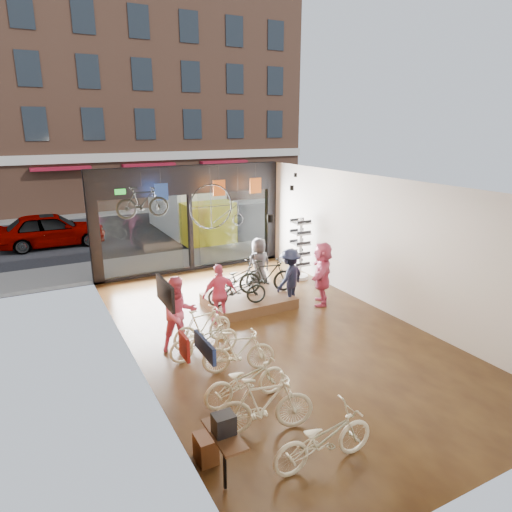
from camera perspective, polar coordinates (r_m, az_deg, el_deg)
ground_plane at (r=11.98m, az=2.06°, el=-9.50°), size 7.00×12.00×0.04m
ceiling at (r=10.89m, az=2.26°, el=9.06°), size 7.00×12.00×0.04m
wall_left at (r=10.08m, az=-15.50°, el=-3.33°), size 0.04×12.00×3.80m
wall_right at (r=13.34m, az=15.39°, el=1.39°), size 0.04×12.00×3.80m
wall_back at (r=7.14m, az=27.71°, el=-12.97°), size 7.00×0.04×3.80m
storefront at (r=16.60m, az=-8.26°, el=4.62°), size 7.00×0.26×3.80m
exit_sign at (r=15.67m, az=-16.62°, el=7.71°), size 0.35×0.06×0.18m
street_road at (r=25.47m, az=-15.00°, el=3.83°), size 30.00×18.00×0.02m
sidewalk_near at (r=18.14m, az=-9.31°, el=-0.44°), size 30.00×2.40×0.12m
sidewalk_far at (r=29.31m, az=-16.82°, el=5.37°), size 30.00×2.00×0.12m
opposite_building at (r=31.38m, az=-18.86°, el=18.63°), size 26.00×5.00×14.00m
street_car at (r=21.83m, az=-24.25°, el=3.04°), size 4.46×1.80×1.52m
box_truck at (r=21.94m, az=-8.03°, el=6.02°), size 2.34×7.02×2.77m
floor_bike_0 at (r=7.69m, az=8.44°, el=-21.59°), size 1.80×0.68×0.93m
floor_bike_1 at (r=8.21m, az=1.01°, el=-18.10°), size 1.84×0.94×1.07m
floor_bike_2 at (r=9.02m, az=-1.32°, el=-15.26°), size 1.73×0.63×0.91m
floor_bike_3 at (r=9.99m, az=-2.20°, el=-11.83°), size 1.64×0.87×0.95m
floor_bike_4 at (r=10.63m, az=-6.52°, el=-10.29°), size 1.71×0.66×0.89m
floor_bike_5 at (r=11.16m, az=-6.70°, el=-8.77°), size 1.65×0.72×0.96m
display_platform at (r=13.53m, az=-0.96°, el=-5.61°), size 2.40×1.80×0.30m
display_bike_left at (r=12.71m, az=-2.38°, el=-4.27°), size 1.74×0.93×0.87m
display_bike_mid at (r=13.59m, az=1.39°, el=-2.53°), size 1.78×0.89×1.03m
display_bike_right at (r=13.72m, az=-2.18°, el=-2.71°), size 1.72×0.84×0.87m
customer_1 at (r=10.88m, az=-9.59°, el=-7.13°), size 0.88×0.68×1.80m
customer_2 at (r=12.19m, az=-4.56°, el=-4.77°), size 0.97×0.41×1.64m
customer_3 at (r=13.37m, az=4.25°, el=-2.67°), size 1.28×1.05×1.72m
customer_4 at (r=14.59m, az=0.36°, el=-1.04°), size 0.87×0.60×1.71m
customer_5 at (r=13.56m, az=8.26°, el=-2.16°), size 1.49×1.74×1.89m
sunglasses_rack at (r=15.69m, az=5.50°, el=0.88°), size 0.63×0.53×2.11m
wall_merch at (r=7.29m, az=-7.63°, el=-15.91°), size 0.40×2.40×2.60m
penny_farthing at (r=15.35m, az=-4.54°, el=6.08°), size 1.89×0.06×1.51m
hung_bike at (r=14.13m, az=-14.01°, el=6.54°), size 1.59×0.47×0.95m
jersey_left at (r=15.29m, az=-11.76°, el=7.85°), size 0.45×0.03×0.55m
jersey_mid at (r=15.97m, az=-4.63°, el=8.47°), size 0.45×0.03×0.55m
jersey_right at (r=16.58m, az=-0.06°, el=8.80°), size 0.45×0.03×0.55m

